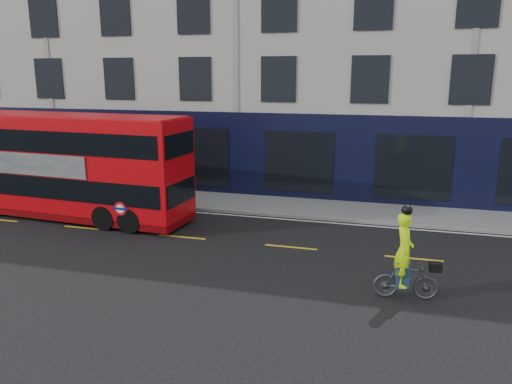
% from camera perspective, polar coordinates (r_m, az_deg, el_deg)
% --- Properties ---
extents(ground, '(120.00, 120.00, 0.00)m').
position_cam_1_polar(ground, '(16.97, -10.51, -6.64)').
color(ground, black).
rests_on(ground, ground).
extents(pavement, '(60.00, 3.00, 0.12)m').
position_cam_1_polar(pavement, '(22.69, -3.34, -1.15)').
color(pavement, gray).
rests_on(pavement, ground).
extents(kerb, '(60.00, 0.12, 0.13)m').
position_cam_1_polar(kerb, '(21.33, -4.64, -2.11)').
color(kerb, gray).
rests_on(kerb, ground).
extents(building_terrace, '(50.00, 10.07, 15.00)m').
position_cam_1_polar(building_terrace, '(28.19, 0.89, 16.93)').
color(building_terrace, '#A3A19A').
rests_on(building_terrace, ground).
extents(road_edge_line, '(58.00, 0.10, 0.01)m').
position_cam_1_polar(road_edge_line, '(21.07, -4.92, -2.48)').
color(road_edge_line, silver).
rests_on(road_edge_line, ground).
extents(lane_dashes, '(58.00, 0.12, 0.01)m').
position_cam_1_polar(lane_dashes, '(18.25, -8.45, -5.10)').
color(lane_dashes, gold).
rests_on(lane_dashes, ground).
extents(bus, '(10.52, 3.11, 4.18)m').
position_cam_1_polar(bus, '(21.50, -20.74, 2.87)').
color(bus, red).
rests_on(bus, ground).
extents(cyclist, '(1.71, 0.76, 2.54)m').
position_cam_1_polar(cyclist, '(13.58, 16.70, -8.16)').
color(cyclist, '#424446').
rests_on(cyclist, ground).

